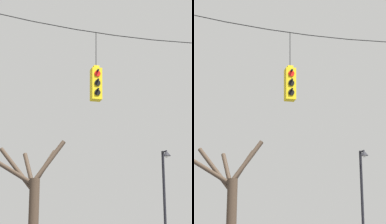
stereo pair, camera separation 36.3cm
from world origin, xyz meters
TOP-DOWN VIEW (x-y plane):
  - span_wire at (0.00, 0.27)m, footprint 10.18×0.03m
  - traffic_light_near_left_pole at (-1.41, 0.26)m, footprint 0.34×0.46m
  - street_lamp at (3.10, 4.97)m, footprint 0.38×0.66m
  - bare_tree at (-2.50, 7.50)m, footprint 3.61×2.26m

SIDE VIEW (x-z plane):
  - bare_tree at x=-2.50m, z-range 0.09..5.65m
  - street_lamp at x=3.10m, z-range 0.80..5.66m
  - traffic_light_near_left_pole at x=-1.41m, z-range 4.98..7.40m
  - span_wire at x=0.00m, z-range 7.95..8.31m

